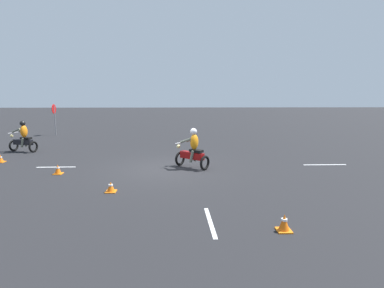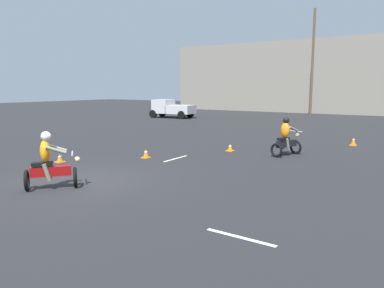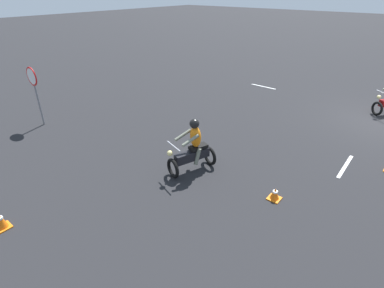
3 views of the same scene
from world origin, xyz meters
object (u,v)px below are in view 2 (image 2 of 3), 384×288
(motorcycle_rider_foreground, at_px, (49,164))
(traffic_cone_near_left, at_px, (353,141))
(traffic_cone_far_right, at_px, (230,148))
(traffic_cone_mid_left, at_px, (60,158))
(utility_pole_far, at_px, (312,63))
(pickup_truck, at_px, (171,108))
(motorcycle_rider_background, at_px, (286,139))
(traffic_cone_mid_center, at_px, (146,154))

(motorcycle_rider_foreground, distance_m, traffic_cone_near_left, 14.64)
(traffic_cone_near_left, height_order, traffic_cone_far_right, traffic_cone_near_left)
(motorcycle_rider_foreground, bearing_deg, traffic_cone_far_right, 121.07)
(traffic_cone_mid_left, height_order, utility_pole_far, utility_pole_far)
(traffic_cone_far_right, bearing_deg, traffic_cone_near_left, 48.20)
(traffic_cone_mid_left, bearing_deg, pickup_truck, 114.99)
(utility_pole_far, bearing_deg, motorcycle_rider_background, -76.44)
(motorcycle_rider_foreground, xyz_separation_m, traffic_cone_near_left, (5.68, 13.48, -0.52))
(traffic_cone_near_left, height_order, traffic_cone_mid_left, traffic_cone_near_left)
(motorcycle_rider_foreground, bearing_deg, pickup_truck, 158.32)
(motorcycle_rider_background, bearing_deg, traffic_cone_mid_center, -123.47)
(pickup_truck, distance_m, traffic_cone_far_right, 19.48)
(pickup_truck, relative_size, traffic_cone_near_left, 10.13)
(traffic_cone_far_right, bearing_deg, traffic_cone_mid_left, -126.14)
(motorcycle_rider_foreground, relative_size, traffic_cone_near_left, 3.89)
(traffic_cone_mid_center, relative_size, traffic_cone_mid_left, 1.13)
(traffic_cone_far_right, bearing_deg, pickup_truck, 134.29)
(motorcycle_rider_background, xyz_separation_m, pickup_truck, (-16.11, 13.68, 0.20))
(motorcycle_rider_background, xyz_separation_m, traffic_cone_near_left, (1.87, 4.64, -0.52))
(motorcycle_rider_background, distance_m, pickup_truck, 21.14)
(traffic_cone_mid_left, relative_size, traffic_cone_far_right, 0.97)
(motorcycle_rider_background, bearing_deg, traffic_cone_near_left, 86.35)
(motorcycle_rider_foreground, bearing_deg, utility_pole_far, 132.92)
(traffic_cone_mid_left, xyz_separation_m, utility_pole_far, (1.21, 29.59, 5.16))
(pickup_truck, bearing_deg, traffic_cone_mid_left, -161.74)
(traffic_cone_near_left, height_order, traffic_cone_mid_center, traffic_cone_near_left)
(motorcycle_rider_foreground, xyz_separation_m, utility_pole_far, (-1.83, 32.24, 4.59))
(pickup_truck, bearing_deg, motorcycle_rider_foreground, -158.09)
(traffic_cone_mid_left, bearing_deg, motorcycle_rider_foreground, -41.09)
(motorcycle_rider_foreground, relative_size, traffic_cone_mid_center, 4.52)
(traffic_cone_mid_center, distance_m, traffic_cone_mid_left, 3.36)
(pickup_truck, bearing_deg, traffic_cone_mid_center, -153.24)
(motorcycle_rider_foreground, relative_size, traffic_cone_far_right, 4.94)
(motorcycle_rider_foreground, distance_m, traffic_cone_mid_left, 4.07)
(motorcycle_rider_foreground, distance_m, motorcycle_rider_background, 9.62)
(traffic_cone_near_left, xyz_separation_m, traffic_cone_mid_left, (-8.71, -10.83, -0.05))
(traffic_cone_far_right, bearing_deg, utility_pole_far, 97.53)
(utility_pole_far, bearing_deg, traffic_cone_far_right, -82.47)
(traffic_cone_mid_center, bearing_deg, motorcycle_rider_foreground, -80.96)
(motorcycle_rider_foreground, height_order, pickup_truck, pickup_truck)
(traffic_cone_mid_left, bearing_deg, motorcycle_rider_background, 42.10)
(motorcycle_rider_background, xyz_separation_m, utility_pole_far, (-5.64, 23.40, 4.59))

